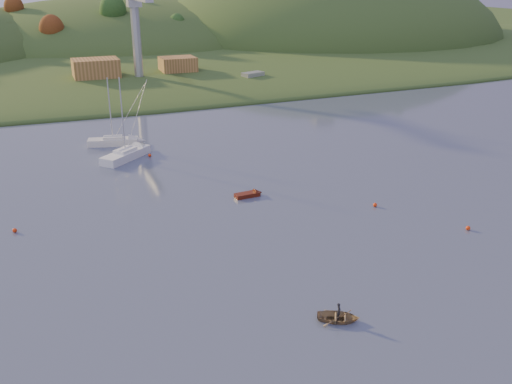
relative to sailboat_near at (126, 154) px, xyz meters
name	(u,v)px	position (x,y,z in m)	size (l,w,h in m)	color
far_shore	(84,41)	(11.50, 167.47, -0.81)	(620.00, 220.00, 1.50)	#304D1F
shore_slope	(106,63)	(11.50, 102.47, -0.81)	(640.00, 150.00, 7.00)	#304D1F
hill_center	(116,45)	(21.50, 147.47, -0.81)	(140.00, 120.00, 36.00)	#304D1F
hill_right	(325,40)	(106.50, 132.47, -0.81)	(150.00, 130.00, 60.00)	#304D1F
hillside_trees	(98,55)	(11.50, 122.47, -0.81)	(280.00, 50.00, 32.00)	#1C4C1B
wharf	(150,80)	(16.50, 59.47, 0.39)	(42.00, 16.00, 2.40)	slate
shed_west	(96,69)	(3.50, 60.47, 3.99)	(11.00, 8.00, 4.80)	olive
shed_east	(178,65)	(24.50, 61.47, 3.59)	(9.00, 7.00, 4.00)	olive
dock_crane	(136,17)	(13.50, 55.86, 16.37)	(3.20, 28.00, 20.30)	#B7B7BC
sailboat_near	(126,154)	(0.00, 0.00, 0.00)	(8.70, 8.12, 12.72)	white
sailboat_far	(113,141)	(-0.66, 8.50, -0.07)	(8.53, 4.30, 11.35)	silver
canoe	(338,317)	(8.89, -50.98, -0.44)	(2.53, 3.54, 0.73)	#967B53
paddler	(339,313)	(8.89, -50.98, -0.08)	(0.53, 0.35, 1.45)	black
red_tender	(252,194)	(12.60, -21.79, -0.54)	(3.88, 1.57, 1.29)	#52180B
work_vessel	(253,81)	(40.86, 49.39, 0.39)	(13.80, 8.60, 3.34)	slate
buoy_0	(468,228)	(31.49, -40.69, -0.56)	(0.50, 0.50, 0.50)	#EF360C
buoy_1	(375,205)	(25.48, -30.91, -0.56)	(0.50, 0.50, 0.50)	#EF360C
buoy_2	(15,230)	(-16.27, -22.22, -0.56)	(0.50, 0.50, 0.50)	#EF360C
buoy_3	(150,155)	(3.70, -0.18, -0.56)	(0.50, 0.50, 0.50)	#EF360C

